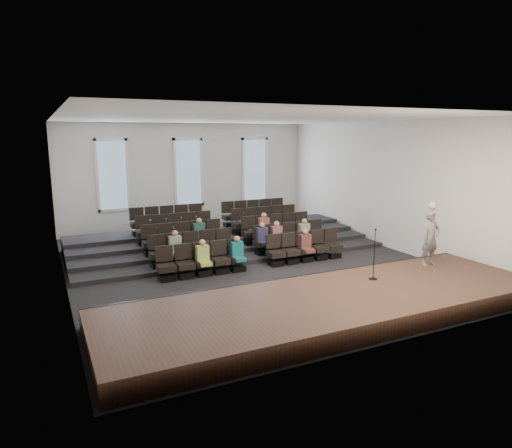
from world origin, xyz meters
The scene contains 14 objects.
ground centered at (0.00, 0.00, 0.00)m, with size 14.00×14.00×0.00m, color black.
ceiling centered at (0.00, 0.00, 5.01)m, with size 12.00×14.00×0.02m, color white.
wall_back centered at (0.00, 7.02, 2.50)m, with size 12.00×0.04×5.00m, color silver.
wall_front centered at (0.00, -7.02, 2.50)m, with size 12.00×0.04×5.00m, color silver.
wall_left centered at (-6.02, 0.00, 2.50)m, with size 0.04×14.00×5.00m, color silver.
wall_right centered at (6.02, 0.00, 2.50)m, with size 0.04×14.00×5.00m, color silver.
stage centered at (0.00, -5.10, 0.25)m, with size 11.80×3.60×0.50m, color #42291C.
stage_lip centered at (0.00, -3.33, 0.25)m, with size 11.80×0.06×0.52m, color black.
risers centered at (0.00, 3.17, 0.20)m, with size 11.80×4.80×0.60m.
seating_rows centered at (0.00, 1.54, 0.68)m, with size 6.80×4.70×1.67m.
windows centered at (0.00, 6.95, 2.70)m, with size 8.44×0.10×3.24m.
audience centered at (0.15, 0.34, 0.81)m, with size 5.45×2.64×1.10m.
speaker centered at (4.23, -4.10, 1.35)m, with size 0.62×0.41×1.70m, color slate.
mic_stand centered at (1.75, -4.47, 0.93)m, with size 0.24×0.24×1.45m.
Camera 1 is at (-6.49, -14.09, 4.49)m, focal length 32.00 mm.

